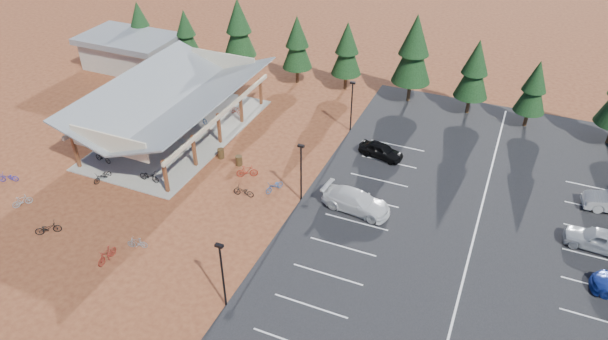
{
  "coord_description": "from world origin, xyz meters",
  "views": [
    {
      "loc": [
        18.83,
        -29.71,
        26.51
      ],
      "look_at": [
        4.72,
        3.24,
        2.0
      ],
      "focal_mm": 32.0,
      "sensor_mm": 36.0,
      "label": 1
    }
  ],
  "objects_px": {
    "bike_9": "(22,201)",
    "car_4": "(381,150)",
    "bike_7": "(236,110)",
    "car_8": "(599,239)",
    "bike_11": "(107,255)",
    "bike_13": "(137,243)",
    "bike_14": "(274,186)",
    "bike_16": "(244,191)",
    "trash_bin_1": "(239,161)",
    "outbuilding": "(130,51)",
    "bike_8": "(102,176)",
    "bike_4": "(149,176)",
    "lamp_post_0": "(222,271)",
    "bike_6": "(201,118)",
    "bike_5": "(175,138)",
    "lamp_post_2": "(352,103)",
    "bike_pavilion": "(174,97)",
    "bike_10": "(8,177)",
    "trash_bin_0": "(221,153)",
    "lamp_post_1": "(301,169)",
    "bike_1": "(147,135)",
    "car_3": "(356,201)",
    "bike_0": "(103,158)",
    "bike_3": "(187,103)",
    "bike_15": "(247,171)",
    "bike_2": "(172,121)"
  },
  "relations": [
    {
      "from": "trash_bin_1",
      "to": "bike_11",
      "type": "height_order",
      "value": "bike_11"
    },
    {
      "from": "bike_5",
      "to": "bike_3",
      "type": "bearing_deg",
      "value": 5.96
    },
    {
      "from": "trash_bin_0",
      "to": "bike_14",
      "type": "xyz_separation_m",
      "value": [
        6.59,
        -2.63,
        0.03
      ]
    },
    {
      "from": "bike_9",
      "to": "car_4",
      "type": "relative_size",
      "value": 0.38
    },
    {
      "from": "lamp_post_1",
      "to": "bike_1",
      "type": "bearing_deg",
      "value": 171.14
    },
    {
      "from": "bike_4",
      "to": "bike_7",
      "type": "height_order",
      "value": "bike_4"
    },
    {
      "from": "bike_11",
      "to": "bike_13",
      "type": "height_order",
      "value": "bike_11"
    },
    {
      "from": "bike_9",
      "to": "bike_14",
      "type": "distance_m",
      "value": 19.89
    },
    {
      "from": "bike_6",
      "to": "bike_14",
      "type": "height_order",
      "value": "bike_6"
    },
    {
      "from": "lamp_post_2",
      "to": "trash_bin_1",
      "type": "bearing_deg",
      "value": -126.18
    },
    {
      "from": "lamp_post_1",
      "to": "bike_7",
      "type": "height_order",
      "value": "lamp_post_1"
    },
    {
      "from": "lamp_post_2",
      "to": "bike_6",
      "type": "xyz_separation_m",
      "value": [
        -14.04,
        -4.56,
        -2.39
      ]
    },
    {
      "from": "bike_8",
      "to": "car_4",
      "type": "bearing_deg",
      "value": 44.18
    },
    {
      "from": "bike_4",
      "to": "bike_11",
      "type": "distance_m",
      "value": 9.44
    },
    {
      "from": "bike_pavilion",
      "to": "bike_10",
      "type": "xyz_separation_m",
      "value": [
        -8.54,
        -12.41,
        -3.4
      ]
    },
    {
      "from": "outbuilding",
      "to": "bike_15",
      "type": "distance_m",
      "value": 27.87
    },
    {
      "from": "bike_13",
      "to": "bike_16",
      "type": "distance_m",
      "value": 9.32
    },
    {
      "from": "bike_14",
      "to": "car_3",
      "type": "bearing_deg",
      "value": 25.52
    },
    {
      "from": "bike_11",
      "to": "car_8",
      "type": "relative_size",
      "value": 0.39
    },
    {
      "from": "bike_7",
      "to": "car_8",
      "type": "height_order",
      "value": "car_8"
    },
    {
      "from": "bike_7",
      "to": "car_4",
      "type": "bearing_deg",
      "value": -83.06
    },
    {
      "from": "bike_6",
      "to": "car_3",
      "type": "height_order",
      "value": "car_3"
    },
    {
      "from": "bike_8",
      "to": "bike_6",
      "type": "bearing_deg",
      "value": 90.97
    },
    {
      "from": "lamp_post_0",
      "to": "bike_11",
      "type": "distance_m",
      "value": 9.89
    },
    {
      "from": "bike_9",
      "to": "bike_10",
      "type": "xyz_separation_m",
      "value": [
        -3.66,
        2.0,
        -0.04
      ]
    },
    {
      "from": "bike_8",
      "to": "car_4",
      "type": "height_order",
      "value": "car_4"
    },
    {
      "from": "lamp_post_0",
      "to": "bike_8",
      "type": "height_order",
      "value": "lamp_post_0"
    },
    {
      "from": "bike_13",
      "to": "car_8",
      "type": "bearing_deg",
      "value": 96.34
    },
    {
      "from": "lamp_post_1",
      "to": "car_4",
      "type": "height_order",
      "value": "lamp_post_1"
    },
    {
      "from": "trash_bin_1",
      "to": "bike_9",
      "type": "bearing_deg",
      "value": -137.4
    },
    {
      "from": "bike_7",
      "to": "bike_14",
      "type": "xyz_separation_m",
      "value": [
        9.22,
        -10.11,
        -0.11
      ]
    },
    {
      "from": "lamp_post_0",
      "to": "car_4",
      "type": "relative_size",
      "value": 1.28
    },
    {
      "from": "bike_0",
      "to": "bike_9",
      "type": "xyz_separation_m",
      "value": [
        -1.72,
        -7.4,
        -0.1
      ]
    },
    {
      "from": "car_8",
      "to": "lamp_post_1",
      "type": "bearing_deg",
      "value": -78.65
    },
    {
      "from": "bike_16",
      "to": "trash_bin_1",
      "type": "bearing_deg",
      "value": -150.84
    },
    {
      "from": "car_8",
      "to": "bike_11",
      "type": "bearing_deg",
      "value": -61.36
    },
    {
      "from": "bike_13",
      "to": "bike_14",
      "type": "height_order",
      "value": "bike_14"
    },
    {
      "from": "bike_5",
      "to": "car_8",
      "type": "bearing_deg",
      "value": -108.44
    },
    {
      "from": "bike_0",
      "to": "bike_16",
      "type": "xyz_separation_m",
      "value": [
        13.71,
        0.58,
        -0.09
      ]
    },
    {
      "from": "bike_10",
      "to": "bike_13",
      "type": "height_order",
      "value": "bike_13"
    },
    {
      "from": "bike_5",
      "to": "bike_14",
      "type": "xyz_separation_m",
      "value": [
        11.7,
        -3.0,
        -0.16
      ]
    },
    {
      "from": "outbuilding",
      "to": "bike_6",
      "type": "distance_m",
      "value": 17.3
    },
    {
      "from": "bike_pavilion",
      "to": "lamp_post_0",
      "type": "height_order",
      "value": "lamp_post_0"
    },
    {
      "from": "bike_6",
      "to": "trash_bin_0",
      "type": "bearing_deg",
      "value": -118.38
    },
    {
      "from": "bike_1",
      "to": "bike_7",
      "type": "height_order",
      "value": "bike_1"
    },
    {
      "from": "lamp_post_0",
      "to": "bike_4",
      "type": "relative_size",
      "value": 2.71
    },
    {
      "from": "outbuilding",
      "to": "bike_8",
      "type": "height_order",
      "value": "outbuilding"
    },
    {
      "from": "bike_4",
      "to": "bike_3",
      "type": "bearing_deg",
      "value": 20.33
    },
    {
      "from": "bike_2",
      "to": "car_3",
      "type": "bearing_deg",
      "value": -91.43
    },
    {
      "from": "lamp_post_0",
      "to": "bike_5",
      "type": "height_order",
      "value": "lamp_post_0"
    }
  ]
}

